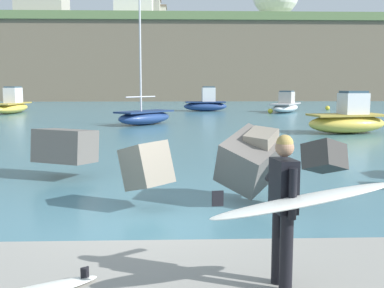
{
  "coord_description": "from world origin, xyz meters",
  "views": [
    {
      "loc": [
        0.57,
        -8.61,
        2.57
      ],
      "look_at": [
        0.89,
        0.5,
        1.4
      ],
      "focal_mm": 43.77,
      "sensor_mm": 36.0,
      "label": 1
    }
  ],
  "objects": [
    {
      "name": "boat_near_centre",
      "position": [
        9.58,
        15.47,
        0.71
      ],
      "size": [
        4.45,
        2.53,
        2.22
      ],
      "color": "#EAC64C",
      "rests_on": "ground"
    },
    {
      "name": "breakwater_jetty",
      "position": [
        3.55,
        2.2,
        1.0
      ],
      "size": [
        27.74,
        5.68,
        1.98
      ],
      "color": "#4C4944",
      "rests_on": "ground"
    },
    {
      "name": "boat_near_left",
      "position": [
        -1.39,
        21.14,
        0.54
      ],
      "size": [
        4.05,
        4.36,
        8.28
      ],
      "color": "navy",
      "rests_on": "ground"
    },
    {
      "name": "mooring_buoy_middle",
      "position": [
        15.55,
        36.97,
        0.22
      ],
      "size": [
        0.44,
        0.44,
        0.44
      ],
      "color": "yellow",
      "rests_on": "ground"
    },
    {
      "name": "surfer_with_board",
      "position": [
        1.83,
        -3.6,
        1.28
      ],
      "size": [
        2.12,
        1.3,
        1.78
      ],
      "color": "black",
      "rests_on": "walkway_path"
    },
    {
      "name": "station_building_west",
      "position": [
        -6.08,
        69.45,
        15.7
      ],
      "size": [
        6.35,
        4.92,
        5.26
      ],
      "color": "silver",
      "rests_on": "headland_bluff"
    },
    {
      "name": "boat_mid_left",
      "position": [
        3.47,
        35.84,
        0.72
      ],
      "size": [
        4.15,
        1.86,
        2.35
      ],
      "color": "navy",
      "rests_on": "ground"
    },
    {
      "name": "station_building_east",
      "position": [
        -5.12,
        78.99,
        15.58
      ],
      "size": [
        6.27,
        7.36,
        5.0
      ],
      "color": "#B2ADA3",
      "rests_on": "headland_bluff"
    },
    {
      "name": "mooring_buoy_inner",
      "position": [
        8.89,
        32.08,
        0.22
      ],
      "size": [
        0.44,
        0.44,
        0.44
      ],
      "color": "yellow",
      "rests_on": "ground"
    },
    {
      "name": "station_building_central",
      "position": [
        -21.59,
        72.66,
        15.44
      ],
      "size": [
        8.18,
        6.69,
        4.72
      ],
      "color": "#B2ADA3",
      "rests_on": "headland_bluff"
    },
    {
      "name": "station_building_annex",
      "position": [
        -3.78,
        82.32,
        15.08
      ],
      "size": [
        5.6,
        5.02,
        4.01
      ],
      "color": "#B2ADA3",
      "rests_on": "headland_bluff"
    },
    {
      "name": "boat_far_left",
      "position": [
        10.68,
        33.95,
        0.61
      ],
      "size": [
        4.2,
        5.93,
        1.97
      ],
      "color": "white",
      "rests_on": "ground"
    },
    {
      "name": "boat_mid_right",
      "position": [
        -13.86,
        33.27,
        0.72
      ],
      "size": [
        2.18,
        5.87,
        2.36
      ],
      "color": "#EAC64C",
      "rests_on": "ground"
    },
    {
      "name": "headland_bluff",
      "position": [
        -0.51,
        78.47,
        6.55
      ],
      "size": [
        75.63,
        35.42,
        13.06
      ],
      "color": "#756651",
      "rests_on": "ground"
    },
    {
      "name": "ground_plane",
      "position": [
        0.0,
        0.0,
        0.0
      ],
      "size": [
        400.0,
        400.0,
        0.0
      ],
      "primitive_type": "plane",
      "color": "#42707F"
    }
  ]
}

